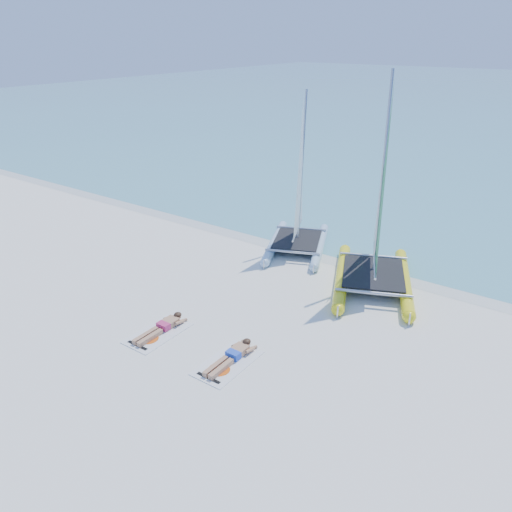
{
  "coord_description": "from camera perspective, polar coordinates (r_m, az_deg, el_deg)",
  "views": [
    {
      "loc": [
        6.92,
        -9.98,
        7.63
      ],
      "look_at": [
        -0.97,
        1.2,
        1.49
      ],
      "focal_mm": 35.0,
      "sensor_mm": 36.0,
      "label": 1
    }
  ],
  "objects": [
    {
      "name": "catamaran_yellow",
      "position": [
        16.64,
        13.82,
        4.29
      ],
      "size": [
        4.21,
        5.59,
        6.88
      ],
      "rotation": [
        0.0,
        0.0,
        0.41
      ],
      "color": "yellow",
      "rests_on": "ground"
    },
    {
      "name": "ground",
      "position": [
        14.34,
        0.4,
        -7.97
      ],
      "size": [
        140.0,
        140.0,
        0.0
      ],
      "primitive_type": "plane",
      "color": "silver",
      "rests_on": "ground"
    },
    {
      "name": "sunbather_b",
      "position": [
        12.95,
        -2.72,
        -11.31
      ],
      "size": [
        0.37,
        1.73,
        0.26
      ],
      "color": "tan",
      "rests_on": "towel_b"
    },
    {
      "name": "towel_a",
      "position": [
        14.27,
        -11.16,
        -8.64
      ],
      "size": [
        1.0,
        1.85,
        0.02
      ],
      "primitive_type": "cube",
      "color": "white",
      "rests_on": "ground"
    },
    {
      "name": "catamaran_blue",
      "position": [
        18.84,
        4.91,
        6.0
      ],
      "size": [
        3.63,
        4.84,
        5.97
      ],
      "rotation": [
        0.0,
        0.0,
        0.4
      ],
      "color": "#ABC5E1",
      "rests_on": "ground"
    },
    {
      "name": "towel_b",
      "position": [
        12.9,
        -3.25,
        -12.1
      ],
      "size": [
        1.0,
        1.85,
        0.02
      ],
      "primitive_type": "cube",
      "color": "white",
      "rests_on": "ground"
    },
    {
      "name": "sunbather_a",
      "position": [
        14.32,
        -10.64,
        -7.95
      ],
      "size": [
        0.37,
        1.73,
        0.26
      ],
      "color": "tan",
      "rests_on": "towel_a"
    },
    {
      "name": "wet_sand_strip",
      "position": [
        18.59,
        10.14,
        -0.45
      ],
      "size": [
        140.0,
        1.4,
        0.01
      ],
      "primitive_type": "cube",
      "color": "silver",
      "rests_on": "ground"
    }
  ]
}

